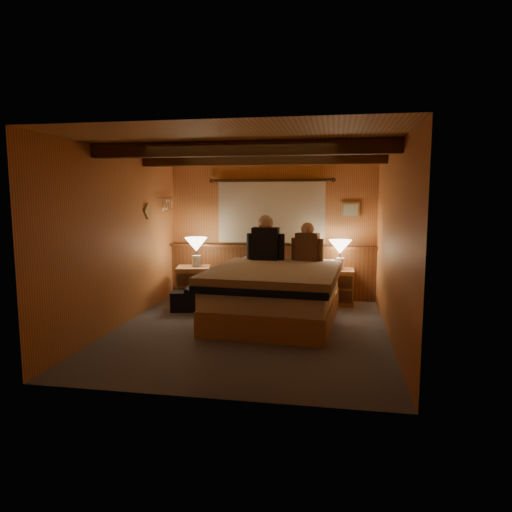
% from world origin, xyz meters
% --- Properties ---
extents(floor, '(4.20, 4.20, 0.00)m').
position_xyz_m(floor, '(0.00, 0.00, 0.00)').
color(floor, '#585B68').
rests_on(floor, ground).
extents(ceiling, '(4.20, 4.20, 0.00)m').
position_xyz_m(ceiling, '(0.00, 0.00, 2.40)').
color(ceiling, tan).
rests_on(ceiling, wall_back).
extents(wall_back, '(3.60, 0.00, 3.60)m').
position_xyz_m(wall_back, '(0.00, 2.10, 1.20)').
color(wall_back, '#DD8E4F').
rests_on(wall_back, floor).
extents(wall_left, '(0.00, 4.20, 4.20)m').
position_xyz_m(wall_left, '(-1.80, 0.00, 1.20)').
color(wall_left, '#DD8E4F').
rests_on(wall_left, floor).
extents(wall_right, '(0.00, 4.20, 4.20)m').
position_xyz_m(wall_right, '(1.80, 0.00, 1.20)').
color(wall_right, '#DD8E4F').
rests_on(wall_right, floor).
extents(wall_front, '(3.60, 0.00, 3.60)m').
position_xyz_m(wall_front, '(0.00, -2.10, 1.20)').
color(wall_front, '#DD8E4F').
rests_on(wall_front, floor).
extents(wainscot, '(3.60, 0.23, 0.94)m').
position_xyz_m(wainscot, '(0.00, 2.04, 0.49)').
color(wainscot, brown).
rests_on(wainscot, wall_back).
extents(curtain_window, '(2.18, 0.09, 1.11)m').
position_xyz_m(curtain_window, '(0.00, 2.03, 1.52)').
color(curtain_window, '#4B2E12').
rests_on(curtain_window, wall_back).
extents(ceiling_beams, '(3.60, 1.65, 0.16)m').
position_xyz_m(ceiling_beams, '(0.00, 0.15, 2.31)').
color(ceiling_beams, '#4B2E12').
rests_on(ceiling_beams, ceiling).
extents(coat_rail, '(0.05, 0.55, 0.24)m').
position_xyz_m(coat_rail, '(-1.72, 1.58, 1.67)').
color(coat_rail, silver).
rests_on(coat_rail, wall_left).
extents(framed_print, '(0.30, 0.04, 0.25)m').
position_xyz_m(framed_print, '(1.35, 2.08, 1.55)').
color(framed_print, tan).
rests_on(framed_print, wall_back).
extents(bed, '(1.90, 2.38, 0.77)m').
position_xyz_m(bed, '(0.28, 0.57, 0.40)').
color(bed, '#B77C4E').
rests_on(bed, floor).
extents(nightstand_left, '(0.64, 0.59, 0.60)m').
position_xyz_m(nightstand_left, '(-1.24, 1.48, 0.30)').
color(nightstand_left, '#B77C4E').
rests_on(nightstand_left, floor).
extents(nightstand_right, '(0.54, 0.49, 0.58)m').
position_xyz_m(nightstand_right, '(1.15, 1.73, 0.29)').
color(nightstand_right, '#B77C4E').
rests_on(nightstand_right, floor).
extents(lamp_left, '(0.38, 0.38, 0.49)m').
position_xyz_m(lamp_left, '(-1.20, 1.53, 0.95)').
color(lamp_left, white).
rests_on(lamp_left, nightstand_left).
extents(lamp_right, '(0.37, 0.37, 0.48)m').
position_xyz_m(lamp_right, '(1.18, 1.76, 0.92)').
color(lamp_right, white).
rests_on(lamp_right, nightstand_right).
extents(person_left, '(0.61, 0.25, 0.74)m').
position_xyz_m(person_left, '(0.01, 1.35, 1.06)').
color(person_left, black).
rests_on(person_left, bed).
extents(person_right, '(0.51, 0.27, 0.63)m').
position_xyz_m(person_right, '(0.67, 1.38, 1.01)').
color(person_right, '#513520').
rests_on(person_right, bed).
extents(duffel_bag, '(0.56, 0.40, 0.36)m').
position_xyz_m(duffel_bag, '(-1.15, 0.88, 0.16)').
color(duffel_bag, black).
rests_on(duffel_bag, floor).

